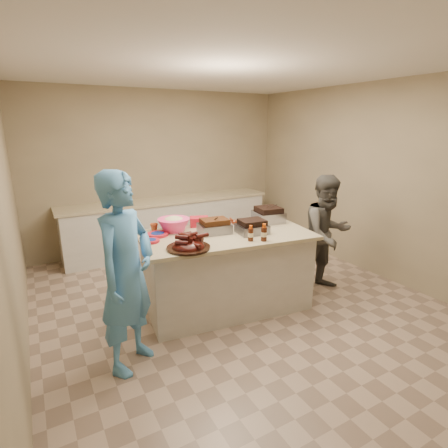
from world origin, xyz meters
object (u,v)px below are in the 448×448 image
mustard_bottle (209,232)px  bbq_bottle_b (264,241)px  bbq_bottle_a (250,241)px  guest_gray (322,288)px  roasting_pan (268,222)px  rib_platter (188,249)px  guest_blue (134,362)px  plastic_cup (154,231)px  island (226,305)px  coleslaw_bowl (174,231)px

mustard_bottle → bbq_bottle_b: bearing=-59.0°
bbq_bottle_a → guest_gray: bbq_bottle_a is taller
roasting_pan → mustard_bottle: 0.86m
bbq_bottle_b → guest_gray: size_ratio=0.12×
rib_platter → mustard_bottle: rib_platter is taller
guest_blue → bbq_bottle_a: bearing=-34.6°
rib_platter → guest_gray: (1.94, 0.04, -0.92)m
bbq_bottle_a → mustard_bottle: (-0.23, 0.52, 0.00)m
bbq_bottle_b → guest_gray: bbq_bottle_b is taller
bbq_bottle_b → plastic_cup: (-0.91, 0.93, 0.00)m
guest_blue → island: bearing=-19.0°
roasting_pan → coleslaw_bowl: (-1.21, 0.21, 0.00)m
bbq_bottle_b → guest_gray: 1.47m
bbq_bottle_a → guest_blue: 1.65m
island → bbq_bottle_a: (0.10, -0.36, 0.92)m
roasting_pan → mustard_bottle: size_ratio=2.97×
bbq_bottle_a → bbq_bottle_b: size_ratio=0.90×
rib_platter → mustard_bottle: bearing=43.5°
island → plastic_cup: plastic_cup is taller
mustard_bottle → plastic_cup: bearing=148.1°
island → coleslaw_bowl: size_ratio=5.18×
island → rib_platter: bearing=-148.1°
bbq_bottle_a → plastic_cup: (-0.78, 0.86, 0.00)m
plastic_cup → guest_gray: 2.35m
coleslaw_bowl → bbq_bottle_a: (0.58, -0.74, 0.00)m
guest_gray → island: bearing=173.6°
guest_gray → bbq_bottle_b: bearing=-166.7°
coleslaw_bowl → bbq_bottle_b: (0.71, -0.81, 0.00)m
coleslaw_bowl → guest_gray: size_ratio=0.24×
coleslaw_bowl → mustard_bottle: size_ratio=3.31×
bbq_bottle_a → mustard_bottle: bearing=114.1°
island → coleslaw_bowl: (-0.49, 0.38, 0.92)m
roasting_pan → guest_gray: bearing=-24.5°
bbq_bottle_a → plastic_cup: 1.16m
rib_platter → plastic_cup: rib_platter is taller
plastic_cup → guest_gray: bearing=-19.7°
guest_blue → guest_gray: size_ratio=1.16×
mustard_bottle → guest_gray: 1.79m
rib_platter → roasting_pan: (1.30, 0.44, 0.00)m
coleslaw_bowl → guest_blue: size_ratio=0.21×
rib_platter → bbq_bottle_b: size_ratio=2.32×
guest_gray → coleslaw_bowl: bearing=164.8°
bbq_bottle_b → guest_gray: bearing=10.1°
rib_platter → guest_gray: rib_platter is taller
mustard_bottle → guest_blue: 1.60m
bbq_bottle_b → guest_blue: 1.75m
plastic_cup → guest_blue: plastic_cup is taller
bbq_bottle_a → roasting_pan: bearing=40.5°
mustard_bottle → guest_gray: (1.49, -0.39, -0.92)m
rib_platter → plastic_cup: (-0.10, 0.77, 0.00)m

